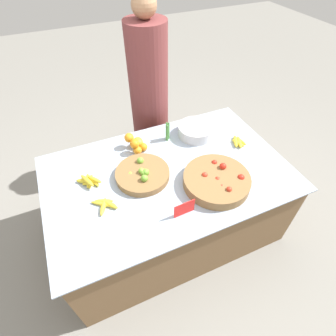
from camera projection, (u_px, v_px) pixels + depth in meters
The scene contains 12 objects.
ground_plane at pixel (168, 224), 2.45m from camera, with size 12.00×12.00×0.00m, color gray.
market_table at pixel (168, 201), 2.21m from camera, with size 1.81×1.15×0.69m.
lime_bowl at pixel (142, 174), 1.91m from camera, with size 0.40×0.40×0.10m.
tomato_basket at pixel (217, 180), 1.85m from camera, with size 0.47×0.47×0.11m.
orange_pile at pixel (136, 143), 2.12m from camera, with size 0.16×0.18×0.13m.
metal_bowl at pixel (196, 130), 2.25m from camera, with size 0.31×0.31×0.09m.
price_sign at pixel (184, 209), 1.66m from camera, with size 0.15×0.01×0.11m.
veg_bundle at pixel (167, 132), 2.18m from camera, with size 0.04×0.05×0.16m.
banana_bunch_middle_left at pixel (105, 204), 1.74m from camera, with size 0.17×0.16×0.03m.
banana_bunch_front_right at pixel (238, 142), 2.19m from camera, with size 0.12×0.17×0.03m.
banana_bunch_back_center at pixel (90, 181), 1.87m from camera, with size 0.18×0.17×0.06m.
vendor_person at pixel (149, 102), 2.50m from camera, with size 0.35×0.35×1.68m.
Camera 1 is at (-0.54, -1.24, 2.11)m, focal length 28.00 mm.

